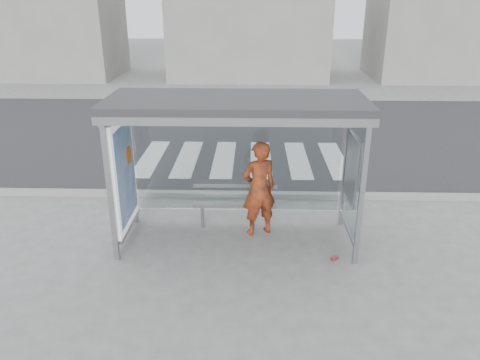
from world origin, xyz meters
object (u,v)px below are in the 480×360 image
object	(u,v)px
bus_shelter	(214,135)
person	(259,189)
soda_can	(334,258)
bench	(235,204)

from	to	relation	value
bus_shelter	person	size ratio (longest dim) A/B	2.37
bus_shelter	soda_can	bearing A→B (deg)	-18.44
bus_shelter	bench	world-z (taller)	bus_shelter
soda_can	bus_shelter	bearing A→B (deg)	161.56
person	bench	size ratio (longest dim) A/B	1.12
bench	soda_can	world-z (taller)	bench
bus_shelter	soda_can	xyz separation A→B (m)	(2.05, -0.68, -1.95)
bus_shelter	bench	distance (m)	1.59
bus_shelter	person	distance (m)	1.35
bench	soda_can	xyz separation A→B (m)	(1.72, -1.14, -0.46)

